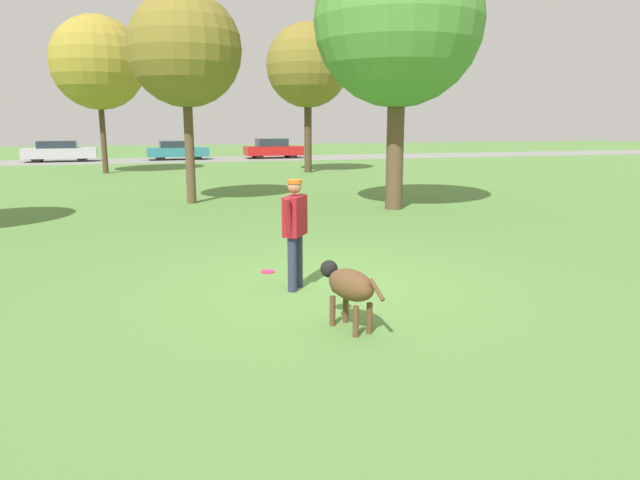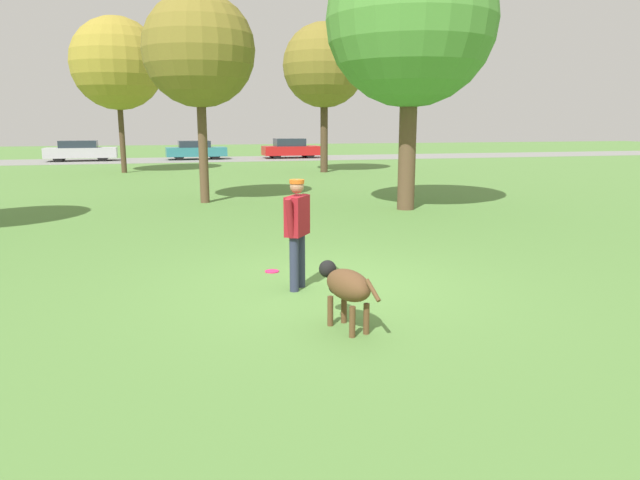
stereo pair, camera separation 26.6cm
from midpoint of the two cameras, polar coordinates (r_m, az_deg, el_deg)
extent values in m
plane|color=#56843D|center=(8.46, -0.44, -4.67)|extent=(120.00, 120.00, 0.00)
cube|color=gray|center=(39.58, -13.60, 7.80)|extent=(120.00, 6.00, 0.01)
cylinder|color=#2D334C|center=(8.35, -3.10, -2.07)|extent=(0.18, 0.18, 0.80)
cylinder|color=#2D334C|center=(8.13, -3.74, -2.46)|extent=(0.18, 0.18, 0.80)
cube|color=maroon|center=(8.11, -3.47, 2.43)|extent=(0.44, 0.49, 0.57)
cylinder|color=maroon|center=(8.33, -2.82, 2.69)|extent=(0.19, 0.22, 0.57)
cylinder|color=maroon|center=(7.88, -4.15, 2.15)|extent=(0.19, 0.22, 0.57)
sphere|color=#A87A5B|center=(8.05, -3.51, 5.35)|extent=(0.28, 0.28, 0.20)
cylinder|color=#D15B19|center=(8.04, -3.51, 5.85)|extent=(0.29, 0.29, 0.05)
ellipsoid|color=brown|center=(6.59, 1.95, -4.51)|extent=(0.56, 0.80, 0.36)
ellipsoid|color=black|center=(6.77, 0.95, -4.63)|extent=(0.30, 0.26, 0.20)
sphere|color=black|center=(6.91, -0.19, -2.90)|extent=(0.27, 0.27, 0.21)
cylinder|color=brown|center=(6.82, 0.13, -7.11)|extent=(0.09, 0.09, 0.36)
cylinder|color=brown|center=(6.93, 1.48, -6.81)|extent=(0.09, 0.09, 0.36)
cylinder|color=brown|center=(6.48, 2.41, -8.15)|extent=(0.09, 0.09, 0.36)
cylinder|color=brown|center=(6.59, 3.80, -7.82)|extent=(0.09, 0.09, 0.36)
cylinder|color=brown|center=(6.23, 4.49, -4.99)|extent=(0.12, 0.25, 0.22)
cylinder|color=#E52366|center=(9.31, -6.07, -3.18)|extent=(0.23, 0.23, 0.02)
torus|color=#E52366|center=(9.31, -6.07, -3.18)|extent=(0.23, 0.23, 0.02)
cylinder|color=#4C3826|center=(29.81, -21.10, 9.65)|extent=(0.26, 0.26, 3.55)
sphere|color=olive|center=(29.94, -21.59, 16.16)|extent=(4.34, 4.34, 4.34)
cylinder|color=#4C3826|center=(28.55, -1.48, 10.43)|extent=(0.36, 0.36, 3.63)
sphere|color=olive|center=(28.68, -1.52, 17.07)|extent=(4.00, 4.00, 4.00)
cylinder|color=brown|center=(16.13, 7.04, 9.02)|extent=(0.48, 0.48, 3.35)
sphere|color=#4C8938|center=(16.34, 7.35, 20.92)|extent=(4.53, 4.53, 4.53)
cylinder|color=brown|center=(17.67, -13.34, 8.81)|extent=(0.28, 0.28, 3.24)
sphere|color=olive|center=(17.78, -13.78, 18.01)|extent=(3.28, 3.28, 3.28)
cube|color=#B7B7BC|center=(40.13, -24.73, 7.90)|extent=(4.42, 1.84, 0.64)
cube|color=#232D38|center=(40.12, -24.99, 8.66)|extent=(2.32, 1.53, 0.45)
cylinder|color=black|center=(40.75, -22.76, 7.79)|extent=(0.66, 0.22, 0.65)
cylinder|color=black|center=(39.30, -22.90, 7.67)|extent=(0.66, 0.22, 0.65)
cylinder|color=black|center=(41.02, -26.44, 7.50)|extent=(0.66, 0.22, 0.65)
cylinder|color=black|center=(39.57, -26.71, 7.37)|extent=(0.66, 0.22, 0.65)
cube|color=teal|center=(39.72, -14.23, 8.53)|extent=(4.03, 1.90, 0.60)
cube|color=#232D38|center=(39.69, -14.44, 9.26)|extent=(2.12, 1.57, 0.44)
cylinder|color=black|center=(40.59, -12.64, 8.37)|extent=(0.65, 0.23, 0.64)
cylinder|color=black|center=(39.13, -12.36, 8.28)|extent=(0.65, 0.23, 0.64)
cylinder|color=black|center=(40.36, -16.01, 8.19)|extent=(0.65, 0.23, 0.64)
cylinder|color=black|center=(38.90, -15.86, 8.09)|extent=(0.65, 0.23, 0.64)
cube|color=red|center=(40.51, -4.86, 8.90)|extent=(3.96, 1.87, 0.62)
cube|color=#232D38|center=(40.46, -5.05, 9.71)|extent=(2.06, 1.60, 0.52)
cylinder|color=black|center=(41.57, -3.49, 8.68)|extent=(0.62, 0.20, 0.62)
cylinder|color=black|center=(40.01, -2.93, 8.58)|extent=(0.62, 0.20, 0.62)
cylinder|color=black|center=(41.07, -6.74, 8.59)|extent=(0.62, 0.20, 0.62)
cylinder|color=black|center=(39.49, -6.30, 8.49)|extent=(0.62, 0.20, 0.62)
camera|label=1|loc=(0.13, -91.04, -0.21)|focal=32.00mm
camera|label=2|loc=(0.13, 88.96, 0.21)|focal=32.00mm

